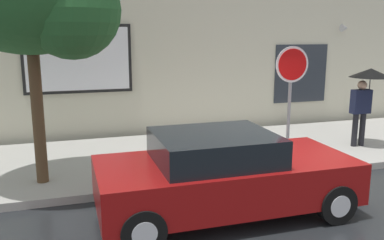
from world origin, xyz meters
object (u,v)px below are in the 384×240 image
at_px(stop_sign, 291,82).
at_px(pedestrian_with_umbrella, 367,84).
at_px(fire_hydrant, 201,147).
at_px(parked_car, 223,174).

bearing_deg(stop_sign, pedestrian_with_umbrella, 15.19).
relative_size(fire_hydrant, stop_sign, 0.30).
xyz_separation_m(parked_car, fire_hydrant, (0.35, 2.24, -0.17)).
distance_m(parked_car, stop_sign, 3.08).
relative_size(fire_hydrant, pedestrian_with_umbrella, 0.39).
xyz_separation_m(fire_hydrant, stop_sign, (1.85, -0.49, 1.41)).
relative_size(pedestrian_with_umbrella, stop_sign, 0.77).
bearing_deg(parked_car, fire_hydrant, 81.17).
height_order(parked_car, fire_hydrant, parked_car).
bearing_deg(parked_car, pedestrian_with_umbrella, 27.21).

